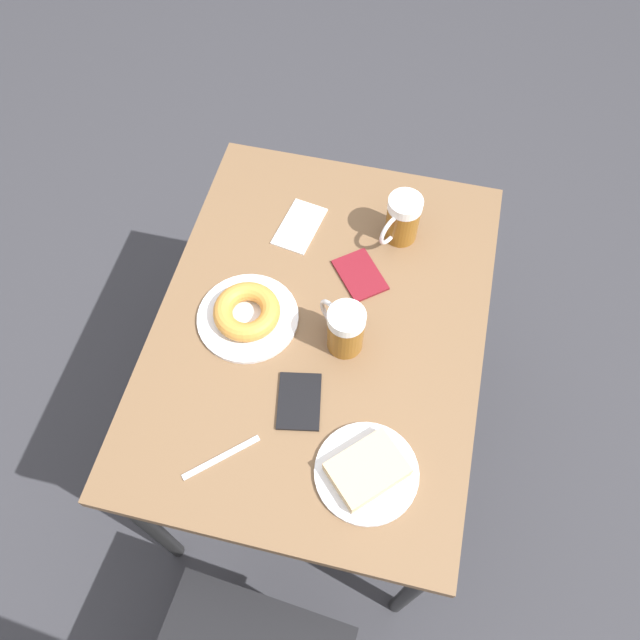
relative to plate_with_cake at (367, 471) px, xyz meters
The scene contains 10 objects.
ground_plane 0.81m from the plate_with_cake, 61.64° to the right, with size 8.00×8.00×0.00m, color #333338.
table 0.36m from the plate_with_cake, 61.64° to the right, with size 0.72×0.97×0.71m.
plate_with_cake is the anchor object (origin of this frame).
plate_with_donut 0.43m from the plate_with_cake, 41.08° to the right, with size 0.23×0.23×0.05m.
beer_mug_left 0.29m from the plate_with_cake, 69.19° to the right, with size 0.11×0.10×0.13m.
beer_mug_center 0.59m from the plate_with_cake, 86.66° to the right, with size 0.08×0.12×0.13m.
napkin_folded 0.62m from the plate_with_cake, 63.79° to the right, with size 0.11×0.16×0.00m.
fork 0.29m from the plate_with_cake, ahead, with size 0.13×0.12×0.00m.
passport_near_edge 0.46m from the plate_with_cake, 77.09° to the right, with size 0.15×0.15×0.01m.
passport_far_edge 0.20m from the plate_with_cake, 35.94° to the right, with size 0.11×0.14×0.01m.
Camera 1 is at (-0.15, 0.66, 1.92)m, focal length 35.00 mm.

